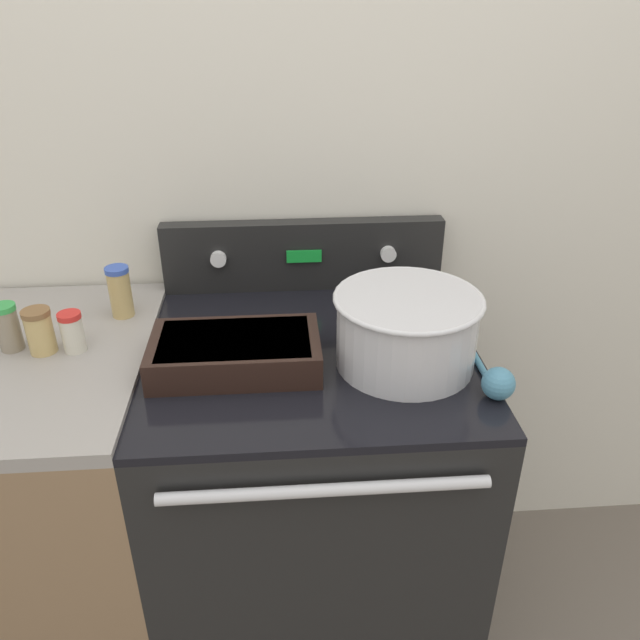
# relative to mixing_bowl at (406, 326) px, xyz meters

# --- Properties ---
(kitchen_wall) EXTENTS (8.00, 0.05, 2.50)m
(kitchen_wall) POSITION_rel_mixing_bowl_xyz_m (-0.19, 0.46, 0.25)
(kitchen_wall) COLOR silver
(kitchen_wall) RESTS_ON ground_plane
(stove_range) EXTENTS (0.73, 0.72, 0.91)m
(stove_range) POSITION_rel_mixing_bowl_xyz_m (-0.19, 0.08, -0.55)
(stove_range) COLOR black
(stove_range) RESTS_ON ground_plane
(control_panel) EXTENTS (0.73, 0.07, 0.18)m
(control_panel) POSITION_rel_mixing_bowl_xyz_m (-0.19, 0.40, 0.00)
(control_panel) COLOR black
(control_panel) RESTS_ON stove_range
(side_counter) EXTENTS (0.52, 0.69, 0.93)m
(side_counter) POSITION_rel_mixing_bowl_xyz_m (-0.81, 0.08, -0.54)
(side_counter) COLOR #896B4C
(side_counter) RESTS_ON ground_plane
(mixing_bowl) EXTENTS (0.31, 0.31, 0.16)m
(mixing_bowl) POSITION_rel_mixing_bowl_xyz_m (0.00, 0.00, 0.00)
(mixing_bowl) COLOR silver
(mixing_bowl) RESTS_ON stove_range
(casserole_dish) EXTENTS (0.35, 0.20, 0.07)m
(casserole_dish) POSITION_rel_mixing_bowl_xyz_m (-0.36, 0.01, -0.05)
(casserole_dish) COLOR black
(casserole_dish) RESTS_ON stove_range
(ladle) EXTENTS (0.07, 0.30, 0.07)m
(ladle) POSITION_rel_mixing_bowl_xyz_m (0.16, -0.12, -0.06)
(ladle) COLOR teal
(ladle) RESTS_ON stove_range
(spice_jar_blue_cap) EXTENTS (0.06, 0.06, 0.12)m
(spice_jar_blue_cap) POSITION_rel_mixing_bowl_xyz_m (-0.64, 0.25, -0.01)
(spice_jar_blue_cap) COLOR tan
(spice_jar_blue_cap) RESTS_ON side_counter
(spice_jar_red_cap) EXTENTS (0.05, 0.05, 0.09)m
(spice_jar_red_cap) POSITION_rel_mixing_bowl_xyz_m (-0.71, 0.09, -0.03)
(spice_jar_red_cap) COLOR beige
(spice_jar_red_cap) RESTS_ON side_counter
(spice_jar_brown_cap) EXTENTS (0.06, 0.06, 0.10)m
(spice_jar_brown_cap) POSITION_rel_mixing_bowl_xyz_m (-0.77, 0.09, -0.03)
(spice_jar_brown_cap) COLOR tan
(spice_jar_brown_cap) RESTS_ON side_counter
(spice_jar_green_cap) EXTENTS (0.05, 0.05, 0.11)m
(spice_jar_green_cap) POSITION_rel_mixing_bowl_xyz_m (-0.85, 0.11, -0.02)
(spice_jar_green_cap) COLOR gray
(spice_jar_green_cap) RESTS_ON side_counter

